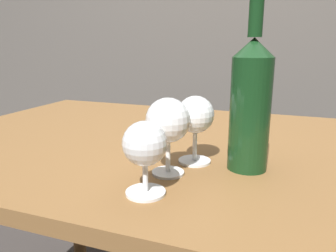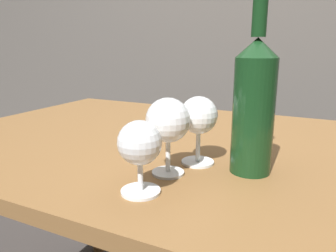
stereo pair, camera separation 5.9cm
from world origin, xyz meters
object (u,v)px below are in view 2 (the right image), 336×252
wine_glass_white (199,117)px  wine_bottle (254,104)px  wine_glass_amber (140,145)px  wine_glass_rose (168,122)px

wine_glass_white → wine_bottle: (0.11, 0.00, 0.03)m
wine_glass_amber → wine_bottle: size_ratio=0.37×
wine_glass_rose → wine_glass_white: size_ratio=1.05×
wine_glass_white → wine_bottle: size_ratio=0.42×
wine_glass_rose → wine_glass_amber: bearing=-93.2°
wine_bottle → wine_glass_rose: bearing=-149.3°
wine_glass_white → wine_bottle: wine_bottle is taller
wine_glass_amber → wine_glass_white: wine_glass_white is taller
wine_glass_amber → wine_glass_rose: (0.01, 0.09, 0.02)m
wine_glass_rose → wine_bottle: wine_bottle is taller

